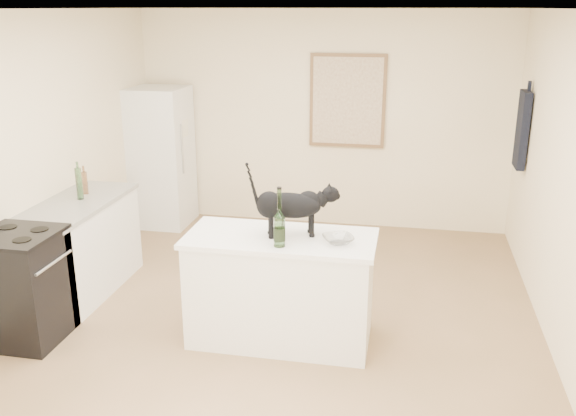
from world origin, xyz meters
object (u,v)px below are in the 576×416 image
Objects in this scene: fridge at (160,157)px; glass_bowl at (338,240)px; stove at (23,288)px; black_cat at (290,209)px; wine_bottle at (279,221)px.

glass_bowl is (2.51, -2.61, 0.08)m from fridge.
glass_bowl is at bearing 7.65° from stove.
stove is 2.26m from black_cat.
stove is 2.58m from glass_bowl.
wine_bottle is (2.09, -2.76, 0.25)m from fridge.
fridge is 3.30m from black_cat.
fridge reaches higher than black_cat.
stove is 3.85× the size of glass_bowl.
fridge is 3.62m from glass_bowl.
wine_bottle is at bearing -114.61° from black_cat.
glass_bowl is (2.51, 0.34, 0.48)m from stove.
black_cat is (2.12, -2.52, 0.27)m from fridge.
glass_bowl is at bearing 19.01° from wine_bottle.
fridge is at bearing 127.09° from wine_bottle.
black_cat reaches higher than stove.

